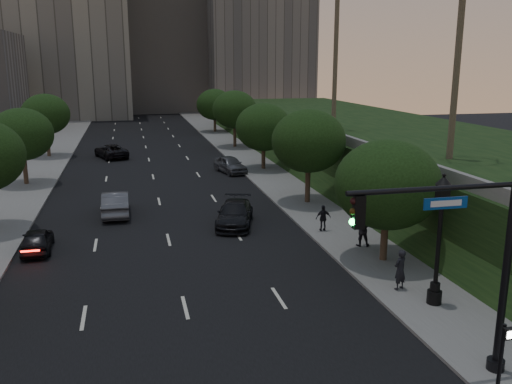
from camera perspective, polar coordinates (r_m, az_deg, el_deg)
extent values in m
plane|color=black|center=(18.56, -5.77, -18.54)|extent=(160.00, 160.00, 0.00)
cube|color=black|center=(46.72, -10.66, 1.08)|extent=(16.00, 140.00, 0.02)
cube|color=slate|center=(48.22, 1.59, 1.77)|extent=(4.50, 140.00, 0.15)
cube|color=slate|center=(47.42, -23.12, 0.49)|extent=(4.50, 140.00, 0.15)
cube|color=black|center=(50.35, 15.27, 4.03)|extent=(18.00, 90.00, 4.00)
cube|color=slate|center=(46.59, 6.15, 6.62)|extent=(0.35, 90.00, 0.70)
cube|color=gray|center=(108.51, -20.46, 15.88)|extent=(26.00, 20.00, 32.00)
cube|color=gray|center=(117.95, -9.74, 14.78)|extent=(22.00, 18.00, 26.00)
cube|color=slate|center=(114.90, -0.21, 17.51)|extent=(20.00, 22.00, 36.00)
cylinder|color=#38281C|center=(27.88, 13.36, -4.44)|extent=(0.36, 0.36, 2.86)
ellipsoid|color=black|center=(27.21, 13.65, 0.78)|extent=(5.20, 5.20, 4.42)
cylinder|color=#38281C|center=(38.55, 5.47, 1.08)|extent=(0.36, 0.36, 3.21)
ellipsoid|color=black|center=(38.03, 5.57, 5.38)|extent=(5.20, 5.20, 4.42)
cylinder|color=#38281C|center=(50.84, 0.79, 3.94)|extent=(0.36, 0.36, 2.86)
ellipsoid|color=black|center=(50.48, 0.79, 6.85)|extent=(5.20, 5.20, 4.42)
cylinder|color=#38281C|center=(64.34, -2.25, 6.09)|extent=(0.36, 0.36, 3.21)
ellipsoid|color=black|center=(64.04, -2.27, 8.68)|extent=(5.20, 5.20, 4.42)
cylinder|color=#38281C|center=(79.04, -4.35, 7.30)|extent=(0.36, 0.36, 2.86)
ellipsoid|color=black|center=(78.81, -4.39, 9.18)|extent=(5.20, 5.20, 4.42)
cylinder|color=#38281C|center=(48.13, -23.14, 2.39)|extent=(0.36, 0.36, 2.99)
ellipsoid|color=black|center=(47.73, -23.44, 5.59)|extent=(5.00, 5.00, 4.25)
cylinder|color=#38281C|center=(61.77, -21.05, 4.92)|extent=(0.36, 0.36, 3.26)
ellipsoid|color=black|center=(61.45, -21.28, 7.65)|extent=(5.00, 5.00, 4.25)
cylinder|color=#4C4233|center=(35.41, 20.45, 12.92)|extent=(0.40, 0.40, 12.00)
cylinder|color=#4C4233|center=(49.04, 8.41, 14.97)|extent=(0.40, 0.40, 14.50)
cylinder|color=black|center=(18.61, 24.82, -7.68)|extent=(0.24, 0.24, 7.00)
cylinder|color=black|center=(19.95, 23.87, -16.44)|extent=(0.56, 0.56, 0.50)
cylinder|color=black|center=(16.31, 18.27, 0.33)|extent=(5.40, 0.16, 0.16)
cube|color=black|center=(15.39, 10.78, -2.10)|extent=(0.32, 0.22, 0.95)
sphere|color=black|center=(15.23, 10.21, -0.95)|extent=(0.20, 0.20, 0.20)
sphere|color=#3F2B0A|center=(15.31, 10.17, -2.03)|extent=(0.20, 0.20, 0.20)
sphere|color=#19F24C|center=(15.39, 10.12, -3.11)|extent=(0.20, 0.20, 0.20)
cube|color=#0B4195|center=(16.62, 19.34, -1.11)|extent=(1.40, 0.05, 0.35)
cylinder|color=black|center=(23.88, 18.23, -10.62)|extent=(0.60, 0.60, 0.70)
cylinder|color=black|center=(23.69, 18.32, -9.51)|extent=(0.40, 0.40, 0.40)
cylinder|color=black|center=(23.02, 18.68, -5.02)|extent=(0.18, 0.18, 3.60)
cube|color=black|center=(22.48, 19.07, -0.06)|extent=(0.42, 0.42, 0.70)
cone|color=black|center=(22.38, 19.16, 1.19)|extent=(0.64, 0.64, 0.35)
sphere|color=black|center=(22.34, 19.20, 1.69)|extent=(0.14, 0.14, 0.14)
cylinder|color=black|center=(18.07, 24.32, -16.12)|extent=(0.12, 0.12, 2.50)
cube|color=black|center=(17.47, 25.02, -13.36)|extent=(0.30, 0.14, 0.35)
cube|color=white|center=(17.42, 25.18, -13.47)|extent=(0.18, 0.02, 0.22)
imported|color=black|center=(31.16, -22.07, -4.71)|extent=(1.66, 3.81, 1.28)
imported|color=#53545A|center=(36.87, -14.55, -1.16)|extent=(1.70, 4.86, 1.60)
imported|color=black|center=(59.46, -15.02, 4.18)|extent=(4.02, 5.77, 1.46)
imported|color=black|center=(33.48, -2.24, -2.31)|extent=(3.38, 5.43, 1.47)
imported|color=#4F5156|center=(49.61, -2.73, 2.91)|extent=(2.83, 4.80, 1.53)
imported|color=black|center=(24.59, 14.92, -7.91)|extent=(0.78, 0.66, 1.80)
imported|color=black|center=(29.79, 11.05, -3.84)|extent=(1.08, 0.94, 1.88)
imported|color=black|center=(32.11, 7.10, -2.74)|extent=(0.93, 0.41, 1.56)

